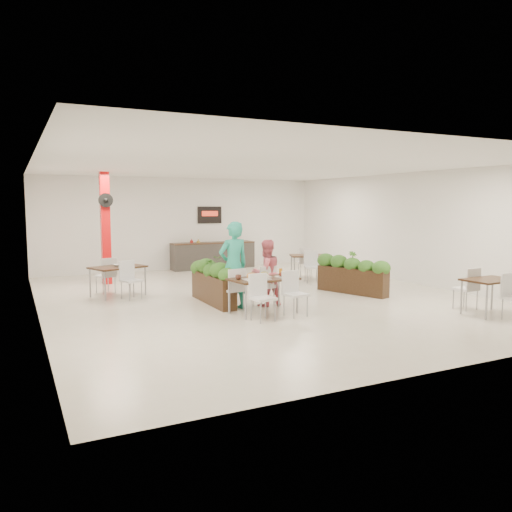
{
  "coord_description": "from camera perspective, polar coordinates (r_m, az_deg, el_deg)",
  "views": [
    {
      "loc": [
        -5.42,
        -10.88,
        2.3
      ],
      "look_at": [
        -0.37,
        -0.6,
        1.1
      ],
      "focal_mm": 35.0,
      "sensor_mm": 36.0,
      "label": 1
    }
  ],
  "objects": [
    {
      "name": "ground",
      "position": [
        12.37,
        0.3,
        -4.73
      ],
      "size": [
        12.0,
        12.0,
        0.0
      ],
      "primitive_type": "plane",
      "color": "beige",
      "rests_on": "ground"
    },
    {
      "name": "side_table_b",
      "position": [
        15.26,
        6.01,
        -0.37
      ],
      "size": [
        1.26,
        1.66,
        0.92
      ],
      "rotation": [
        0.0,
        0.0,
        -0.38
      ],
      "color": "black",
      "rests_on": "ground"
    },
    {
      "name": "planter_left",
      "position": [
        11.58,
        -4.94,
        -2.83
      ],
      "size": [
        0.4,
        2.13,
        1.11
      ],
      "rotation": [
        0.0,
        0.0,
        1.57
      ],
      "color": "black",
      "rests_on": "ground"
    },
    {
      "name": "diner_woman",
      "position": [
        11.23,
        1.16,
        -1.94
      ],
      "size": [
        0.79,
        0.65,
        1.5
      ],
      "primitive_type": "imported",
      "rotation": [
        0.0,
        0.0,
        3.25
      ],
      "color": "#F76E80",
      "rests_on": "ground"
    },
    {
      "name": "red_column",
      "position": [
        14.88,
        -16.82,
        3.2
      ],
      "size": [
        0.4,
        0.41,
        3.2
      ],
      "color": "red",
      "rests_on": "ground"
    },
    {
      "name": "service_counter",
      "position": [
        17.83,
        -4.93,
        0.14
      ],
      "size": [
        3.0,
        0.64,
        2.2
      ],
      "color": "#312E2B",
      "rests_on": "ground"
    },
    {
      "name": "room_shell",
      "position": [
        12.16,
        0.3,
        4.6
      ],
      "size": [
        10.1,
        12.1,
        3.22
      ],
      "color": "white",
      "rests_on": "ground"
    },
    {
      "name": "diner_man",
      "position": [
        10.86,
        -2.59,
        -1.11
      ],
      "size": [
        0.75,
        0.53,
        1.92
      ],
      "primitive_type": "imported",
      "rotation": [
        0.0,
        0.0,
        3.25
      ],
      "color": "teal",
      "rests_on": "ground"
    },
    {
      "name": "side_table_a",
      "position": [
        12.9,
        -15.52,
        -1.66
      ],
      "size": [
        1.46,
        1.66,
        0.92
      ],
      "rotation": [
        0.0,
        0.0,
        0.36
      ],
      "color": "black",
      "rests_on": "ground"
    },
    {
      "name": "main_table",
      "position": [
        10.49,
        0.82,
        -3.15
      ],
      "size": [
        1.48,
        1.74,
        0.92
      ],
      "rotation": [
        0.0,
        0.0,
        0.11
      ],
      "color": "black",
      "rests_on": "ground"
    },
    {
      "name": "side_table_c",
      "position": [
        11.44,
        25.18,
        -3.06
      ],
      "size": [
        1.1,
        1.63,
        0.92
      ],
      "rotation": [
        0.0,
        0.0,
        0.03
      ],
      "color": "black",
      "rests_on": "ground"
    },
    {
      "name": "planter_right",
      "position": [
        13.05,
        10.93,
        -2.01
      ],
      "size": [
        0.96,
        1.99,
        1.09
      ],
      "rotation": [
        0.0,
        0.0,
        1.9
      ],
      "color": "black",
      "rests_on": "ground"
    }
  ]
}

